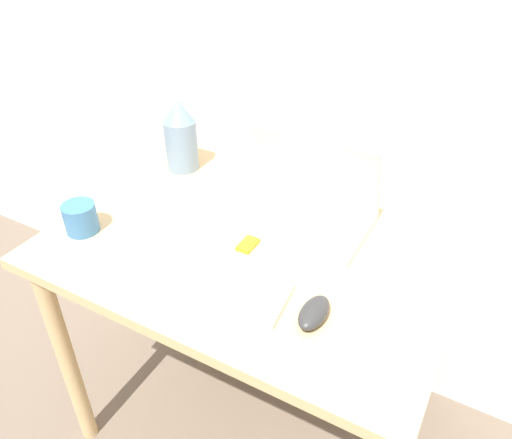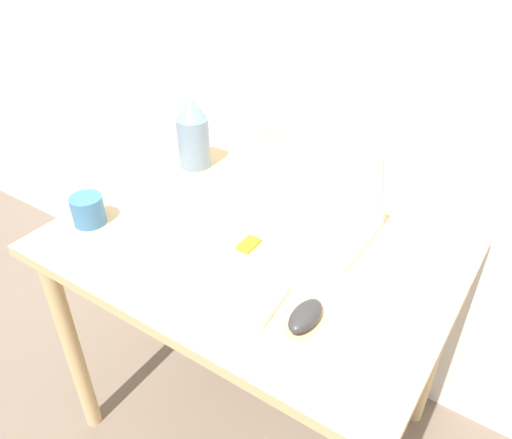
{
  "view_description": "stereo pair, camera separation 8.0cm",
  "coord_description": "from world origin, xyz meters",
  "px_view_note": "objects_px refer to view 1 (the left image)",
  "views": [
    {
      "loc": [
        0.51,
        -0.53,
        1.55
      ],
      "look_at": [
        0.03,
        0.33,
        0.87
      ],
      "focal_mm": 35.0,
      "sensor_mm": 36.0,
      "label": 1
    },
    {
      "loc": [
        0.58,
        -0.48,
        1.55
      ],
      "look_at": [
        0.03,
        0.33,
        0.87
      ],
      "focal_mm": 35.0,
      "sensor_mm": 36.0,
      "label": 2
    }
  ],
  "objects_px": {
    "keyboard": "(201,281)",
    "mouse": "(314,312)",
    "laptop": "(308,204)",
    "vase": "(181,136)",
    "mug": "(81,218)",
    "mp3_player": "(249,245)"
  },
  "relations": [
    {
      "from": "keyboard",
      "to": "vase",
      "type": "height_order",
      "value": "vase"
    },
    {
      "from": "mouse",
      "to": "mug",
      "type": "relative_size",
      "value": 1.26
    },
    {
      "from": "laptop",
      "to": "keyboard",
      "type": "bearing_deg",
      "value": -106.52
    },
    {
      "from": "mp3_player",
      "to": "mug",
      "type": "bearing_deg",
      "value": -159.86
    },
    {
      "from": "mouse",
      "to": "mp3_player",
      "type": "xyz_separation_m",
      "value": [
        -0.24,
        0.15,
        -0.01
      ]
    },
    {
      "from": "laptop",
      "to": "mouse",
      "type": "bearing_deg",
      "value": -63.43
    },
    {
      "from": "keyboard",
      "to": "mug",
      "type": "height_order",
      "value": "mug"
    },
    {
      "from": "mouse",
      "to": "mp3_player",
      "type": "relative_size",
      "value": 1.76
    },
    {
      "from": "vase",
      "to": "mp3_player",
      "type": "relative_size",
      "value": 3.71
    },
    {
      "from": "laptop",
      "to": "mug",
      "type": "height_order",
      "value": "laptop"
    },
    {
      "from": "mp3_player",
      "to": "mug",
      "type": "height_order",
      "value": "mug"
    },
    {
      "from": "keyboard",
      "to": "mp3_player",
      "type": "distance_m",
      "value": 0.18
    },
    {
      "from": "laptop",
      "to": "vase",
      "type": "bearing_deg",
      "value": 170.51
    },
    {
      "from": "keyboard",
      "to": "mouse",
      "type": "relative_size",
      "value": 3.86
    },
    {
      "from": "vase",
      "to": "mug",
      "type": "bearing_deg",
      "value": -93.96
    },
    {
      "from": "mug",
      "to": "laptop",
      "type": "bearing_deg",
      "value": 33.7
    },
    {
      "from": "vase",
      "to": "mug",
      "type": "distance_m",
      "value": 0.42
    },
    {
      "from": "laptop",
      "to": "vase",
      "type": "height_order",
      "value": "laptop"
    },
    {
      "from": "laptop",
      "to": "keyboard",
      "type": "relative_size",
      "value": 0.81
    },
    {
      "from": "vase",
      "to": "mp3_player",
      "type": "distance_m",
      "value": 0.48
    },
    {
      "from": "mug",
      "to": "mouse",
      "type": "bearing_deg",
      "value": 0.33
    },
    {
      "from": "laptop",
      "to": "mug",
      "type": "relative_size",
      "value": 3.93
    }
  ]
}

